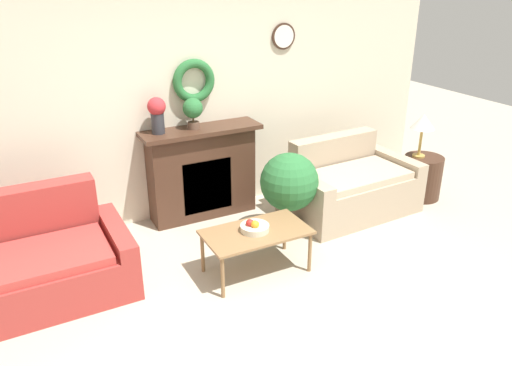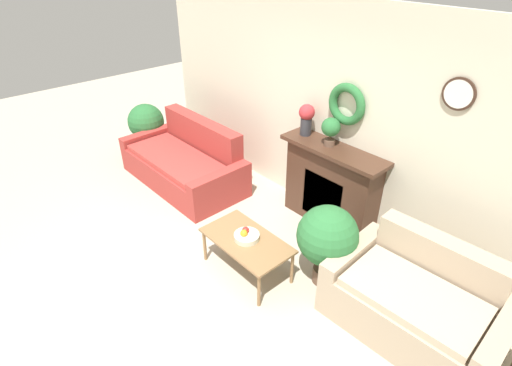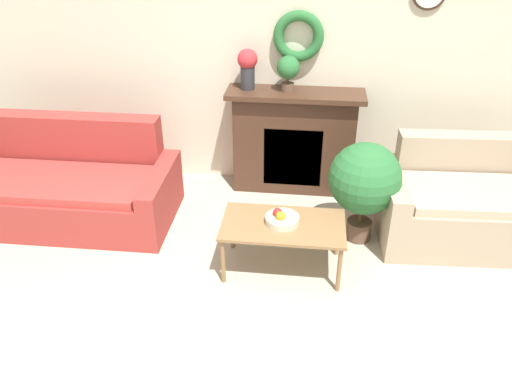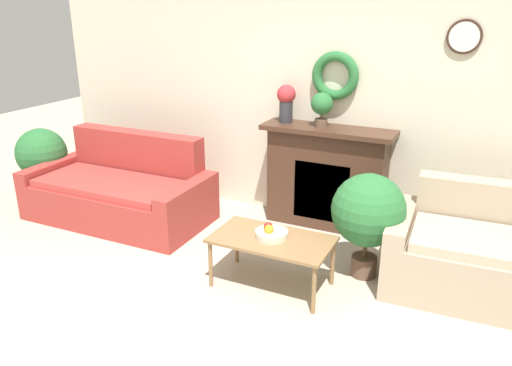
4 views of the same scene
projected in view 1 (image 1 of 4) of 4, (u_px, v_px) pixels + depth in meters
ground_plane at (286, 319)px, 4.23m from camera, size 16.00×16.00×0.00m
wall_back at (182, 102)px, 5.62m from camera, size 6.80×0.16×2.70m
fireplace at (202, 172)px, 5.82m from camera, size 1.37×0.41×1.09m
couch_left at (12, 269)px, 4.37m from camera, size 2.02×1.02×0.91m
loveseat_right at (349, 186)px, 6.02m from camera, size 1.59×1.01×0.87m
coffee_table at (256, 235)px, 4.74m from camera, size 1.00×0.56×0.45m
fruit_bowl at (254, 227)px, 4.71m from camera, size 0.27×0.27×0.12m
side_table_by_loveseat at (422, 177)px, 6.39m from camera, size 0.49×0.49×0.55m
table_lamp at (423, 123)px, 6.12m from camera, size 0.30×0.30×0.55m
vase_on_mantel_left at (157, 113)px, 5.31m from camera, size 0.20×0.20×0.40m
potted_plant_on_mantel at (193, 110)px, 5.47m from camera, size 0.22×0.22×0.35m
potted_plant_floor_by_loveseat at (289, 184)px, 5.36m from camera, size 0.63×0.63×0.94m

